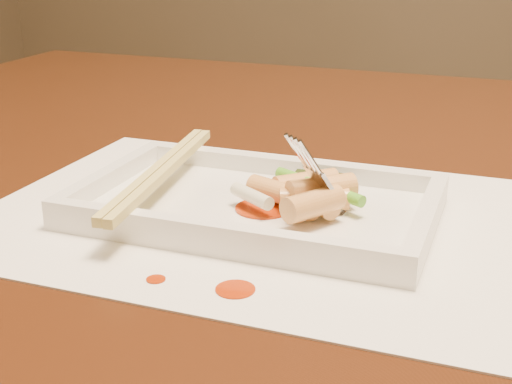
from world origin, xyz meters
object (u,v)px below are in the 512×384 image
(chopstick_a, at_px, (157,170))
(fork, at_px, (359,110))
(placemat, at_px, (256,216))
(plate_base, at_px, (256,210))
(table, at_px, (405,270))

(chopstick_a, height_order, fork, fork)
(chopstick_a, bearing_deg, placemat, 0.00)
(plate_base, xyz_separation_m, chopstick_a, (-0.08, 0.00, 0.02))
(plate_base, bearing_deg, fork, 14.42)
(table, distance_m, chopstick_a, 0.27)
(table, height_order, fork, fork)
(placemat, distance_m, chopstick_a, 0.09)
(placemat, xyz_separation_m, chopstick_a, (-0.08, 0.00, 0.03))
(plate_base, bearing_deg, placemat, 0.00)
(fork, bearing_deg, placemat, -165.58)
(table, distance_m, fork, 0.23)
(table, xyz_separation_m, fork, (-0.02, -0.14, 0.18))
(chopstick_a, distance_m, fork, 0.16)
(placemat, xyz_separation_m, plate_base, (0.00, 0.00, 0.00))
(placemat, relative_size, plate_base, 1.54)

